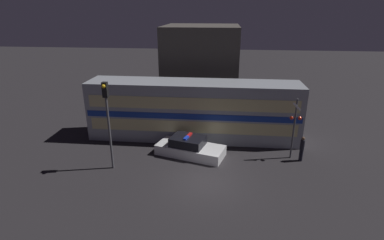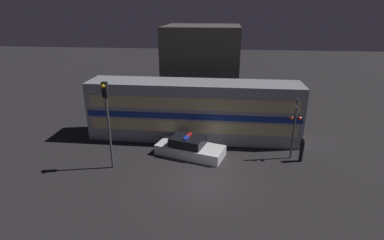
{
  "view_description": "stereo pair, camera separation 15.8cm",
  "coord_description": "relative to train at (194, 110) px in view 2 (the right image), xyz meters",
  "views": [
    {
      "loc": [
        0.72,
        -15.13,
        9.56
      ],
      "look_at": [
        -1.35,
        4.92,
        1.99
      ],
      "focal_mm": 28.0,
      "sensor_mm": 36.0,
      "label": 1
    },
    {
      "loc": [
        0.88,
        -15.11,
        9.56
      ],
      "look_at": [
        -1.35,
        4.92,
        1.99
      ],
      "focal_mm": 28.0,
      "sensor_mm": 36.0,
      "label": 2
    }
  ],
  "objects": [
    {
      "name": "pedestrian",
      "position": [
        7.49,
        -3.18,
        -1.33
      ],
      "size": [
        0.29,
        0.29,
        1.72
      ],
      "color": "black",
      "rests_on": "ground_plane"
    },
    {
      "name": "building_left",
      "position": [
        0.02,
        7.54,
        1.81
      ],
      "size": [
        6.97,
        6.97,
        8.05
      ],
      "color": "#47423D",
      "rests_on": "ground_plane"
    },
    {
      "name": "crossing_signal_near",
      "position": [
        6.91,
        -2.84,
        0.18
      ],
      "size": [
        0.76,
        0.3,
        4.17
      ],
      "color": "#4C4C51",
      "rests_on": "ground_plane"
    },
    {
      "name": "ground_plane",
      "position": [
        1.4,
        -6.44,
        -2.22
      ],
      "size": [
        120.0,
        120.0,
        0.0
      ],
      "primitive_type": "plane",
      "color": "#262326"
    },
    {
      "name": "traffic_light_corner",
      "position": [
        -4.6,
        -5.4,
        1.56
      ],
      "size": [
        0.3,
        0.46,
        5.58
      ],
      "color": "#4C4C51",
      "rests_on": "ground_plane"
    },
    {
      "name": "train",
      "position": [
        0.0,
        0.0,
        0.0
      ],
      "size": [
        15.89,
        2.93,
        4.43
      ],
      "color": "#999EA5",
      "rests_on": "ground_plane"
    },
    {
      "name": "police_car",
      "position": [
        0.05,
        -3.05,
        -1.69
      ],
      "size": [
        4.96,
        3.13,
        1.42
      ],
      "rotation": [
        0.0,
        0.0,
        -0.28
      ],
      "color": "silver",
      "rests_on": "ground_plane"
    }
  ]
}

